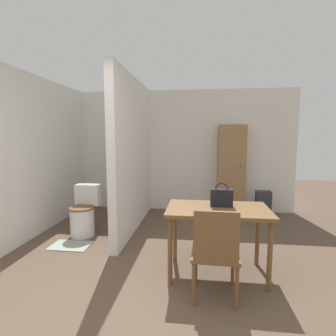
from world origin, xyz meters
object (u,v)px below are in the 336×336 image
(dining_table, at_px, (218,216))
(wooden_cabinet, at_px, (231,170))
(toilet, at_px, (84,214))
(space_heater, at_px, (263,205))
(wooden_chair, at_px, (215,251))
(handbag, at_px, (222,197))

(dining_table, bearing_deg, wooden_cabinet, 80.08)
(dining_table, bearing_deg, toilet, 153.86)
(wooden_cabinet, relative_size, space_heater, 3.37)
(dining_table, xyz_separation_m, wooden_chair, (-0.05, -0.48, -0.19))
(toilet, height_order, space_heater, toilet)
(toilet, distance_m, handbag, 2.32)
(toilet, relative_size, space_heater, 1.46)
(dining_table, relative_size, wooden_cabinet, 0.63)
(wooden_cabinet, xyz_separation_m, space_heater, (0.58, -0.25, -0.63))
(toilet, height_order, handbag, handbag)
(wooden_cabinet, distance_m, space_heater, 0.89)
(dining_table, bearing_deg, wooden_chair, -95.88)
(dining_table, height_order, space_heater, dining_table)
(wooden_cabinet, bearing_deg, space_heater, -23.17)
(dining_table, height_order, toilet, toilet)
(toilet, xyz_separation_m, wooden_cabinet, (2.44, 1.43, 0.56))
(wooden_chair, bearing_deg, wooden_cabinet, 82.68)
(toilet, relative_size, wooden_cabinet, 0.43)
(handbag, distance_m, wooden_cabinet, 2.38)
(wooden_chair, xyz_separation_m, toilet, (-1.97, 1.47, -0.16))
(dining_table, xyz_separation_m, handbag, (0.04, 0.07, 0.20))
(handbag, height_order, wooden_cabinet, wooden_cabinet)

